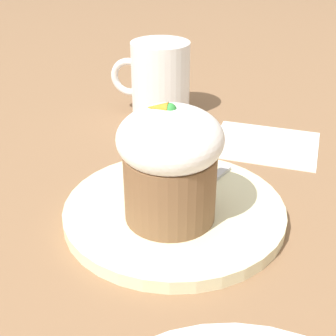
{
  "coord_description": "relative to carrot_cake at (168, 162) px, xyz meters",
  "views": [
    {
      "loc": [
        -0.09,
        0.38,
        0.27
      ],
      "look_at": [
        0.0,
        0.02,
        0.07
      ],
      "focal_mm": 50.0,
      "sensor_mm": 36.0,
      "label": 1
    }
  ],
  "objects": [
    {
      "name": "ground_plane",
      "position": [
        -0.0,
        -0.02,
        -0.07
      ],
      "size": [
        4.0,
        4.0,
        0.0
      ],
      "primitive_type": "plane",
      "color": "#846042"
    },
    {
      "name": "dessert_plate",
      "position": [
        -0.0,
        -0.02,
        -0.07
      ],
      "size": [
        0.22,
        0.22,
        0.01
      ],
      "color": "beige",
      "rests_on": "ground_plane"
    },
    {
      "name": "carrot_cake",
      "position": [
        0.0,
        0.0,
        0.0
      ],
      "size": [
        0.1,
        0.1,
        0.12
      ],
      "color": "brown",
      "rests_on": "dessert_plate"
    },
    {
      "name": "spoon",
      "position": [
        -0.0,
        -0.01,
        -0.06
      ],
      "size": [
        0.08,
        0.14,
        0.01
      ],
      "color": "#B7B7BC",
      "rests_on": "dessert_plate"
    },
    {
      "name": "coffee_cup",
      "position": [
        0.08,
        -0.27,
        -0.02
      ],
      "size": [
        0.12,
        0.08,
        0.11
      ],
      "color": "white",
      "rests_on": "ground_plane"
    },
    {
      "name": "paper_napkin",
      "position": [
        -0.08,
        -0.2,
        -0.07
      ],
      "size": [
        0.14,
        0.12,
        0.0
      ],
      "color": "white",
      "rests_on": "ground_plane"
    }
  ]
}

